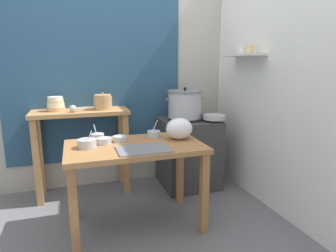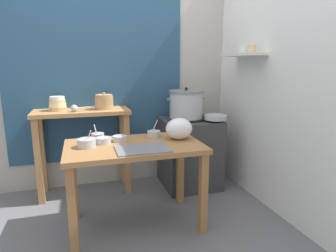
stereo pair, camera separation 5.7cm
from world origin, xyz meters
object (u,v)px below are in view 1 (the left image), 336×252
(back_shelf_table, at_px, (81,131))
(prep_bowl_4, at_px, (98,137))
(steamer_pot, at_px, (185,104))
(prep_bowl_0, at_px, (87,143))
(serving_tray, at_px, (143,149))
(prep_table, at_px, (135,157))
(plastic_bag, at_px, (179,129))
(clay_pot, at_px, (103,102))
(prep_bowl_2, at_px, (120,138))
(prep_bowl_1, at_px, (154,134))
(bowl_stack_enamel, at_px, (56,104))
(wide_pan, at_px, (214,117))
(ladle, at_px, (74,108))
(prep_bowl_3, at_px, (104,141))
(stove_block, at_px, (188,152))

(back_shelf_table, bearing_deg, prep_bowl_4, -77.97)
(steamer_pot, relative_size, prep_bowl_0, 2.99)
(serving_tray, bearing_deg, prep_table, 100.79)
(prep_bowl_0, bearing_deg, plastic_bag, 1.87)
(plastic_bag, bearing_deg, clay_pot, 127.16)
(clay_pot, relative_size, prep_bowl_2, 1.55)
(steamer_pot, distance_m, prep_bowl_1, 0.73)
(prep_table, relative_size, bowl_stack_enamel, 6.27)
(prep_table, distance_m, prep_bowl_4, 0.39)
(bowl_stack_enamel, xyz_separation_m, wide_pan, (1.59, -0.33, -0.16))
(prep_bowl_4, bearing_deg, steamer_pot, 24.93)
(ladle, distance_m, wide_pan, 1.44)
(prep_table, distance_m, prep_bowl_1, 0.31)
(wide_pan, height_order, prep_bowl_3, wide_pan)
(steamer_pot, relative_size, ladle, 1.50)
(clay_pot, relative_size, ladle, 0.65)
(prep_table, xyz_separation_m, back_shelf_table, (-0.40, 0.80, 0.07))
(plastic_bag, bearing_deg, ladle, 142.44)
(back_shelf_table, height_order, prep_bowl_0, back_shelf_table)
(bowl_stack_enamel, distance_m, prep_bowl_4, 0.72)
(stove_block, bearing_deg, prep_bowl_3, -149.81)
(prep_table, height_order, steamer_pot, steamer_pot)
(back_shelf_table, distance_m, prep_bowl_1, 0.87)
(back_shelf_table, bearing_deg, prep_bowl_1, -45.47)
(stove_block, relative_size, prep_bowl_4, 5.80)
(back_shelf_table, xyz_separation_m, prep_bowl_1, (0.61, -0.62, 0.07))
(prep_table, height_order, clay_pot, clay_pot)
(stove_block, height_order, serving_tray, stove_block)
(prep_bowl_1, distance_m, prep_bowl_2, 0.31)
(bowl_stack_enamel, distance_m, plastic_bag, 1.30)
(prep_table, relative_size, prep_bowl_3, 8.92)
(steamer_pot, height_order, serving_tray, steamer_pot)
(clay_pot, bearing_deg, serving_tray, -78.47)
(ladle, bearing_deg, prep_table, -57.37)
(plastic_bag, height_order, prep_bowl_1, plastic_bag)
(wide_pan, height_order, prep_bowl_1, prep_bowl_1)
(prep_bowl_2, distance_m, prep_bowl_3, 0.14)
(back_shelf_table, height_order, bowl_stack_enamel, bowl_stack_enamel)
(prep_bowl_0, xyz_separation_m, prep_bowl_1, (0.58, 0.16, -0.01))
(prep_bowl_2, bearing_deg, steamer_pot, 34.70)
(plastic_bag, xyz_separation_m, prep_bowl_2, (-0.50, 0.08, -0.07))
(back_shelf_table, relative_size, prep_bowl_0, 6.62)
(prep_bowl_2, height_order, prep_bowl_4, prep_bowl_4)
(plastic_bag, distance_m, prep_bowl_3, 0.65)
(bowl_stack_enamel, bearing_deg, prep_bowl_1, -37.88)
(plastic_bag, relative_size, prep_bowl_0, 1.61)
(prep_table, xyz_separation_m, steamer_pot, (0.70, 0.69, 0.32))
(prep_table, bearing_deg, serving_tray, -79.21)
(prep_table, relative_size, prep_bowl_1, 7.08)
(steamer_pot, height_order, prep_bowl_4, steamer_pot)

